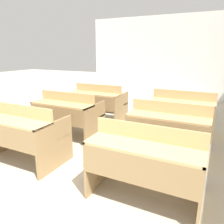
% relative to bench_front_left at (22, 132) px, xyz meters
% --- Properties ---
extents(wall_back, '(6.18, 0.06, 2.87)m').
position_rel_bench_front_left_xyz_m(wall_back, '(1.01, 5.85, 0.96)').
color(wall_back, silver).
rests_on(wall_back, ground_plane).
extents(bench_front_left, '(1.23, 0.75, 0.89)m').
position_rel_bench_front_left_xyz_m(bench_front_left, '(0.00, 0.00, 0.00)').
color(bench_front_left, '#96774D').
rests_on(bench_front_left, ground_plane).
extents(bench_front_right, '(1.23, 0.75, 0.89)m').
position_rel_bench_front_left_xyz_m(bench_front_right, '(1.96, -0.03, 0.00)').
color(bench_front_right, '#96784E').
rests_on(bench_front_right, ground_plane).
extents(bench_second_left, '(1.23, 0.75, 0.89)m').
position_rel_bench_front_left_xyz_m(bench_second_left, '(-0.02, 1.14, 0.00)').
color(bench_second_left, olive).
rests_on(bench_second_left, ground_plane).
extents(bench_second_right, '(1.23, 0.75, 0.89)m').
position_rel_bench_front_left_xyz_m(bench_second_right, '(1.95, 1.16, 0.00)').
color(bench_second_right, '#95774D').
rests_on(bench_second_right, ground_plane).
extents(bench_third_left, '(1.23, 0.75, 0.89)m').
position_rel_bench_front_left_xyz_m(bench_third_left, '(0.01, 2.30, 0.00)').
color(bench_third_left, '#95764C').
rests_on(bench_third_left, ground_plane).
extents(bench_third_right, '(1.23, 0.75, 0.89)m').
position_rel_bench_front_left_xyz_m(bench_third_right, '(1.98, 2.31, 0.00)').
color(bench_third_right, '#97794F').
rests_on(bench_third_right, ground_plane).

